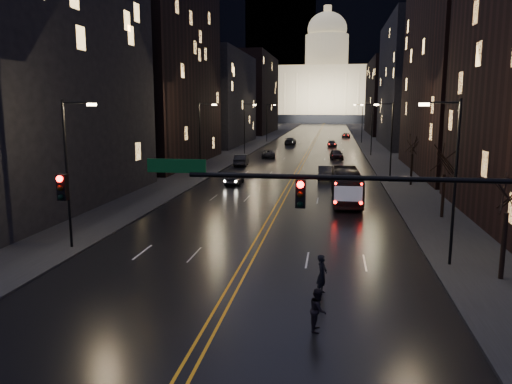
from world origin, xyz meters
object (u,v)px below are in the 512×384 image
at_px(traffic_signal, 370,210).
at_px(pedestrian_b, 318,310).
at_px(oncoming_car_b, 241,160).
at_px(pedestrian_a, 322,274).
at_px(bus, 346,186).
at_px(oncoming_car_a, 234,178).
at_px(receding_car_a, 325,173).

distance_m(traffic_signal, pedestrian_b, 4.72).
relative_size(oncoming_car_b, pedestrian_a, 2.67).
bearing_deg(pedestrian_a, bus, 13.70).
bearing_deg(pedestrian_b, bus, -0.22).
xyz_separation_m(oncoming_car_a, receding_car_a, (9.89, 5.35, 0.07)).
xyz_separation_m(bus, pedestrian_b, (-1.68, -26.77, -0.60)).
bearing_deg(pedestrian_a, oncoming_car_a, 36.18).
bearing_deg(receding_car_a, bus, -81.81).
height_order(receding_car_a, pedestrian_a, pedestrian_a).
height_order(traffic_signal, pedestrian_b, traffic_signal).
bearing_deg(pedestrian_a, traffic_signal, -143.73).
xyz_separation_m(receding_car_a, pedestrian_a, (0.47, -36.46, 0.14)).
xyz_separation_m(pedestrian_a, pedestrian_b, (-0.05, -3.87, -0.08)).
relative_size(receding_car_a, pedestrian_a, 2.57).
relative_size(bus, oncoming_car_a, 2.45).
bearing_deg(oncoming_car_a, pedestrian_b, 105.53).
distance_m(oncoming_car_b, pedestrian_b, 53.67).
distance_m(bus, pedestrian_b, 26.83).
bearing_deg(oncoming_car_a, bus, 144.70).
height_order(oncoming_car_a, receding_car_a, receding_car_a).
height_order(bus, oncoming_car_b, bus).
bearing_deg(oncoming_car_b, bus, 115.02).
relative_size(bus, oncoming_car_b, 2.08).
xyz_separation_m(oncoming_car_b, receding_car_a, (12.26, -11.81, -0.03)).
relative_size(traffic_signal, pedestrian_a, 9.21).
height_order(receding_car_a, pedestrian_b, pedestrian_b).
bearing_deg(oncoming_car_b, pedestrian_a, 100.29).
distance_m(oncoming_car_b, receding_car_a, 17.03).
xyz_separation_m(bus, oncoming_car_a, (-11.98, 8.21, -0.73)).
bearing_deg(oncoming_car_a, traffic_signal, 107.55).
bearing_deg(traffic_signal, bus, 90.10).
relative_size(oncoming_car_a, receding_car_a, 0.88).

